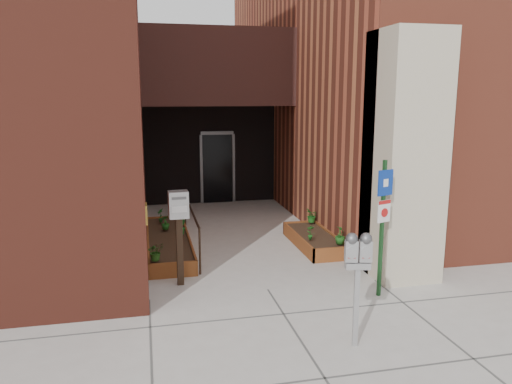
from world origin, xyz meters
TOP-DOWN VIEW (x-y plane):
  - ground at (0.00, 0.00)m, footprint 80.00×80.00m
  - architecture at (-0.18, 6.89)m, footprint 20.00×14.60m
  - planter_left at (-1.55, 2.70)m, footprint 0.90×3.60m
  - planter_right at (1.60, 2.20)m, footprint 0.80×2.20m
  - handrail at (-1.05, 2.65)m, footprint 0.04×3.34m
  - parking_meter at (0.67, -2.14)m, footprint 0.36×0.20m
  - sign_post at (1.75, -0.66)m, footprint 0.30×0.12m
  - payment_dropbox at (-1.44, 0.58)m, footprint 0.34×0.27m
  - shrub_left_a at (-1.85, 1.10)m, footprint 0.36×0.36m
  - shrub_left_b at (-1.25, 2.77)m, footprint 0.19×0.19m
  - shrub_left_c at (-1.58, 3.22)m, footprint 0.20×0.20m
  - shrub_left_d at (-1.67, 3.91)m, footprint 0.22×0.22m
  - shrub_right_a at (1.85, 1.33)m, footprint 0.22×0.22m
  - shrub_right_b at (1.36, 1.76)m, footprint 0.18×0.18m
  - shrub_right_c at (1.85, 3.10)m, footprint 0.36×0.36m

SIDE VIEW (x-z plane):
  - ground at x=0.00m, z-range 0.00..0.00m
  - planter_left at x=-1.55m, z-range -0.02..0.28m
  - planter_right at x=1.60m, z-range -0.02..0.28m
  - shrub_right_b at x=1.36m, z-range 0.30..0.61m
  - shrub_left_c at x=-1.58m, z-range 0.30..0.62m
  - shrub_left_b at x=-1.25m, z-range 0.30..0.62m
  - shrub_left_d at x=-1.67m, z-range 0.30..0.64m
  - shrub_left_a at x=-1.85m, z-range 0.30..0.64m
  - shrub_right_c at x=1.85m, z-range 0.30..0.64m
  - shrub_right_a at x=1.85m, z-range 0.30..0.67m
  - handrail at x=-1.05m, z-range 0.30..1.20m
  - parking_meter at x=0.67m, z-range 0.43..1.99m
  - payment_dropbox at x=-1.44m, z-range 0.37..2.05m
  - sign_post at x=1.75m, z-range 0.26..2.54m
  - architecture at x=-0.18m, z-range -0.02..9.98m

